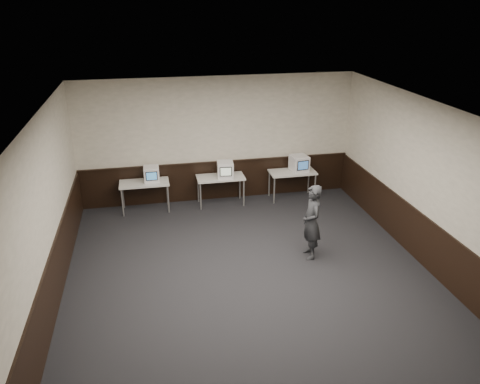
{
  "coord_description": "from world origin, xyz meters",
  "views": [
    {
      "loc": [
        -1.73,
        -7.3,
        5.0
      ],
      "look_at": [
        0.09,
        1.6,
        1.15
      ],
      "focal_mm": 35.0,
      "sensor_mm": 36.0,
      "label": 1
    }
  ],
  "objects_px": {
    "desk_right": "(292,174)",
    "person": "(312,222)",
    "desk_left": "(144,185)",
    "emac_center": "(225,170)",
    "emac_left": "(152,174)",
    "emac_right": "(299,163)",
    "desk_center": "(221,179)"
  },
  "relations": [
    {
      "from": "desk_right",
      "to": "emac_center",
      "type": "height_order",
      "value": "emac_center"
    },
    {
      "from": "desk_left",
      "to": "person",
      "type": "bearing_deg",
      "value": -42.18
    },
    {
      "from": "emac_right",
      "to": "person",
      "type": "relative_size",
      "value": 0.32
    },
    {
      "from": "emac_left",
      "to": "emac_center",
      "type": "relative_size",
      "value": 0.88
    },
    {
      "from": "emac_center",
      "to": "emac_left",
      "type": "bearing_deg",
      "value": -176.54
    },
    {
      "from": "desk_center",
      "to": "person",
      "type": "height_order",
      "value": "person"
    },
    {
      "from": "desk_right",
      "to": "desk_left",
      "type": "bearing_deg",
      "value": 180.0
    },
    {
      "from": "desk_center",
      "to": "emac_left",
      "type": "distance_m",
      "value": 1.73
    },
    {
      "from": "emac_left",
      "to": "emac_right",
      "type": "distance_m",
      "value": 3.78
    },
    {
      "from": "desk_right",
      "to": "emac_left",
      "type": "height_order",
      "value": "emac_left"
    },
    {
      "from": "desk_left",
      "to": "emac_left",
      "type": "height_order",
      "value": "emac_left"
    },
    {
      "from": "emac_center",
      "to": "person",
      "type": "relative_size",
      "value": 0.3
    },
    {
      "from": "emac_left",
      "to": "emac_right",
      "type": "height_order",
      "value": "emac_right"
    },
    {
      "from": "desk_center",
      "to": "desk_right",
      "type": "bearing_deg",
      "value": 0.0
    },
    {
      "from": "emac_center",
      "to": "person",
      "type": "bearing_deg",
      "value": -60.74
    },
    {
      "from": "desk_center",
      "to": "emac_right",
      "type": "bearing_deg",
      "value": -0.26
    },
    {
      "from": "desk_right",
      "to": "person",
      "type": "relative_size",
      "value": 0.77
    },
    {
      "from": "desk_left",
      "to": "emac_center",
      "type": "height_order",
      "value": "emac_center"
    },
    {
      "from": "emac_left",
      "to": "emac_center",
      "type": "height_order",
      "value": "emac_center"
    },
    {
      "from": "desk_left",
      "to": "emac_center",
      "type": "distance_m",
      "value": 2.04
    },
    {
      "from": "person",
      "to": "desk_left",
      "type": "bearing_deg",
      "value": -130.57
    },
    {
      "from": "desk_left",
      "to": "emac_center",
      "type": "bearing_deg",
      "value": -1.27
    },
    {
      "from": "desk_center",
      "to": "person",
      "type": "relative_size",
      "value": 0.77
    },
    {
      "from": "desk_center",
      "to": "person",
      "type": "xyz_separation_m",
      "value": [
        1.37,
        -2.96,
        0.1
      ]
    },
    {
      "from": "emac_right",
      "to": "person",
      "type": "distance_m",
      "value": 3.04
    },
    {
      "from": "emac_right",
      "to": "person",
      "type": "height_order",
      "value": "person"
    },
    {
      "from": "desk_right",
      "to": "emac_left",
      "type": "distance_m",
      "value": 3.62
    },
    {
      "from": "desk_left",
      "to": "emac_right",
      "type": "bearing_deg",
      "value": -0.14
    },
    {
      "from": "desk_center",
      "to": "emac_center",
      "type": "height_order",
      "value": "emac_center"
    },
    {
      "from": "emac_center",
      "to": "emac_right",
      "type": "relative_size",
      "value": 0.93
    },
    {
      "from": "emac_center",
      "to": "emac_right",
      "type": "xyz_separation_m",
      "value": [
        1.95,
        0.04,
        0.01
      ]
    },
    {
      "from": "desk_right",
      "to": "emac_right",
      "type": "xyz_separation_m",
      "value": [
        0.17,
        -0.01,
        0.28
      ]
    }
  ]
}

